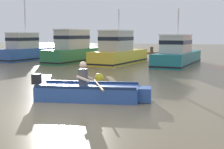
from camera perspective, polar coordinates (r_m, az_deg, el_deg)
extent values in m
plane|color=#7A6B4C|center=(8.54, -7.87, -6.31)|extent=(120.00, 120.00, 0.00)
cube|color=brown|center=(27.79, -7.41, 4.29)|extent=(15.63, 1.50, 0.16)
cylinder|color=#4D3924|center=(32.53, -18.40, 4.42)|extent=(0.24, 0.24, 1.11)
cylinder|color=#4D3924|center=(28.41, -6.74, 4.50)|extent=(0.24, 0.24, 1.23)
cylinder|color=#4D3924|center=(24.45, 7.28, 3.83)|extent=(0.24, 0.24, 1.06)
cube|color=#2D519E|center=(9.62, -4.41, -3.37)|extent=(3.27, 1.77, 0.44)
cube|color=#2D519E|center=(9.41, 5.96, -3.63)|extent=(0.53, 0.68, 0.42)
cube|color=navy|center=(10.07, -3.80, -1.44)|extent=(2.98, 0.77, 0.08)
cube|color=navy|center=(9.09, -5.11, -2.41)|extent=(2.98, 0.77, 0.08)
cube|color=#3C62B2|center=(9.61, -5.00, -2.30)|extent=(0.50, 1.05, 0.06)
cylinder|color=black|center=(10.09, -13.61, -2.76)|extent=(0.12, 0.12, 0.54)
cube|color=black|center=(10.04, -13.67, -0.79)|extent=(0.30, 0.33, 0.32)
cube|color=#4C4C51|center=(9.58, -5.31, -0.52)|extent=(0.29, 0.38, 0.52)
sphere|color=beige|center=(9.53, -5.34, 1.75)|extent=(0.22, 0.22, 0.22)
cylinder|color=beige|center=(9.78, -4.73, -0.46)|extent=(0.43, 0.18, 0.23)
cylinder|color=beige|center=(9.36, -5.32, -0.83)|extent=(0.43, 0.18, 0.23)
cylinder|color=tan|center=(9.36, -2.53, -1.91)|extent=(1.08, 1.74, 0.06)
cube|color=#2D519E|center=(25.18, -15.24, 3.60)|extent=(2.41, 5.36, 0.94)
cube|color=black|center=(25.20, -15.22, 2.91)|extent=(2.45, 5.41, 0.10)
cube|color=#B2ADA3|center=(24.81, -16.08, 5.93)|extent=(1.61, 2.34, 1.14)
cube|color=black|center=(24.80, -16.09, 6.26)|extent=(1.65, 2.37, 0.24)
cube|color=white|center=(24.80, -16.13, 7.34)|extent=(1.69, 2.46, 0.08)
cylinder|color=silver|center=(25.05, -15.64, 9.08)|extent=(0.10, 0.10, 3.87)
cube|color=#287042|center=(23.18, -6.41, 3.55)|extent=(2.14, 6.76, 0.98)
cube|color=black|center=(23.20, -6.39, 2.77)|extent=(2.18, 6.81, 0.10)
cube|color=#B2ADA3|center=(22.63, -7.26, 6.38)|extent=(1.47, 2.89, 1.33)
cube|color=black|center=(22.62, -7.27, 6.80)|extent=(1.50, 2.92, 0.24)
cube|color=white|center=(22.63, -7.29, 8.17)|extent=(1.54, 3.03, 0.08)
cube|color=gold|center=(21.59, 1.40, 3.23)|extent=(2.44, 5.94, 0.91)
cube|color=black|center=(21.61, 1.39, 2.45)|extent=(2.49, 5.99, 0.10)
cube|color=#B2ADA3|center=(21.07, 0.80, 6.16)|extent=(1.70, 2.56, 1.32)
cube|color=black|center=(21.06, 0.80, 6.60)|extent=(1.73, 2.60, 0.24)
cube|color=white|center=(21.06, 0.80, 8.06)|extent=(1.79, 2.69, 0.08)
cylinder|color=silver|center=(21.40, 1.24, 8.16)|extent=(0.10, 0.10, 2.80)
cube|color=#1E727A|center=(20.95, 11.98, 2.87)|extent=(2.34, 6.40, 0.85)
cube|color=black|center=(20.98, 11.96, 2.11)|extent=(2.38, 6.44, 0.10)
cube|color=beige|center=(20.35, 11.68, 5.48)|extent=(1.66, 2.74, 1.09)
cube|color=black|center=(20.35, 11.69, 5.86)|extent=(1.69, 2.77, 0.24)
cube|color=white|center=(20.34, 11.73, 7.12)|extent=(1.74, 2.87, 0.08)
cylinder|color=silver|center=(20.74, 12.02, 7.88)|extent=(0.10, 0.10, 2.81)
sphere|color=yellow|center=(13.10, -2.34, -0.60)|extent=(0.39, 0.39, 0.39)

